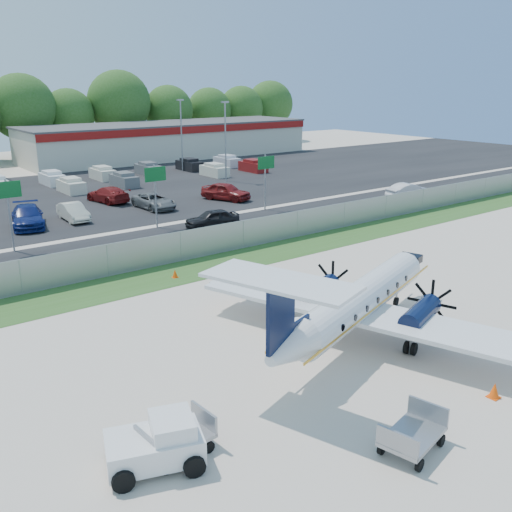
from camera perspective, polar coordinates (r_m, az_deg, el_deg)
ground at (r=26.90m, az=7.85°, el=-7.68°), size 170.00×170.00×0.00m
grass_verge at (r=35.73m, az=-5.85°, el=-1.28°), size 170.00×4.00×0.02m
access_road at (r=41.62m, az=-10.93°, el=1.15°), size 170.00×8.00×0.02m
parking_lot at (r=60.72m, az=-19.95°, el=5.40°), size 170.00×32.00×0.02m
perimeter_fence at (r=37.09m, az=-7.52°, el=0.96°), size 120.00×0.06×1.99m
building_east at (r=90.64m, az=-8.61°, el=11.42°), size 44.40×12.40×5.24m
sign_left at (r=41.76m, az=-23.55°, el=5.17°), size 1.80×0.26×5.00m
sign_mid at (r=45.56m, az=-10.03°, el=7.21°), size 1.80×0.26×5.00m
sign_right at (r=51.48m, az=0.98°, el=8.57°), size 1.80×0.26×5.00m
light_pole_ne at (r=66.91m, az=-3.08°, el=11.90°), size 0.90×0.35×9.09m
light_pole_se at (r=75.35m, az=-7.48°, el=12.35°), size 0.90×0.35×9.09m
aircraft at (r=25.77m, az=10.24°, el=-4.43°), size 15.74×15.34×4.83m
pushback_tug at (r=18.32m, az=-9.73°, el=-17.96°), size 3.25×2.81×1.54m
baggage_cart_near at (r=18.77m, az=-7.95°, el=-17.63°), size 2.30×1.48×1.17m
baggage_cart_far at (r=19.39m, az=15.39°, el=-16.83°), size 2.53×1.84×1.20m
cone_nose at (r=33.79m, az=13.33°, el=-2.30°), size 0.38×0.38×0.54m
cone_port_wing at (r=23.27m, az=22.73°, el=-12.32°), size 0.42×0.42×0.59m
cone_starboard_wing at (r=34.25m, az=-8.10°, el=-1.77°), size 0.36×0.36×0.51m
road_car_mid at (r=45.75m, az=-4.38°, el=2.83°), size 4.60×2.52×1.48m
road_car_east at (r=59.17m, az=15.00°, el=5.55°), size 4.94×2.52×1.55m
parked_car_b at (r=49.47m, az=-21.77°, el=2.74°), size 3.72×6.23×1.69m
parked_car_c at (r=50.46m, az=-17.73°, el=3.41°), size 1.70×4.51×1.47m
parked_car_d at (r=53.44m, az=-10.13°, el=4.68°), size 2.54×5.20×1.42m
parked_car_e at (r=56.61m, az=-3.02°, el=5.61°), size 3.77×5.44×1.72m
parked_car_g at (r=57.29m, az=-14.55°, el=5.22°), size 2.95×5.54×1.53m
far_parking_rows at (r=65.44m, az=-21.32°, el=6.02°), size 56.00×10.00×1.60m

